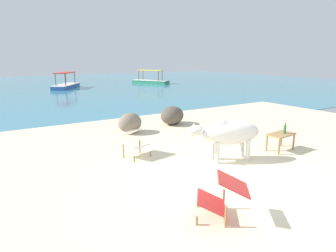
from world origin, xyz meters
name	(u,v)px	position (x,y,z in m)	size (l,w,h in m)	color
sand_beach	(238,184)	(0.00, 0.00, 0.02)	(18.00, 14.00, 0.04)	beige
water_surface	(48,88)	(0.00, 22.00, 0.00)	(60.00, 36.00, 0.03)	teal
cow	(229,133)	(0.75, 1.08, 0.71)	(1.80, 0.94, 1.01)	silver
low_bench_table	(281,136)	(2.45, 0.92, 0.42)	(0.80, 0.51, 0.45)	#A37A4C
bottle	(285,129)	(2.56, 0.89, 0.61)	(0.07, 0.07, 0.30)	#2D6B38
deck_chair_near	(133,141)	(-1.06, 2.55, 0.42)	(0.70, 0.87, 0.68)	#A37A4C
deck_chair_far	(222,194)	(-1.10, -0.74, 0.42)	(0.93, 0.89, 0.68)	#A37A4C
shore_rock_large	(172,115)	(1.63, 4.98, 0.37)	(0.99, 0.81, 0.67)	brown
shore_rock_medium	(130,123)	(-0.19, 4.68, 0.37)	(0.83, 0.68, 0.66)	gray
boat_blue	(66,85)	(1.20, 20.58, 0.29)	(2.94, 3.72, 1.29)	#3866B7
boat_green	(151,81)	(9.22, 20.90, 0.29)	(2.92, 3.73, 1.29)	#338E66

